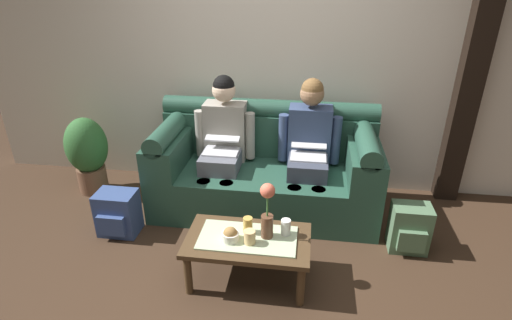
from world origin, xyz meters
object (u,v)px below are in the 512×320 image
Objects in this scene: cup_far_center at (250,237)px; potted_plant at (87,152)px; person_right at (309,143)px; backpack_right at (409,229)px; cup_near_left at (248,225)px; person_left at (223,139)px; snack_bowl at (230,235)px; cup_near_right at (286,227)px; coffee_table at (248,244)px; backpack_left at (118,214)px; flower_vase at (267,210)px; couch at (265,169)px.

cup_far_center is 0.13× the size of potted_plant.
person_right is 3.09× the size of backpack_right.
person_left is at bearing 111.20° from cup_near_left.
person_left is at bearing 104.19° from snack_bowl.
cup_far_center is at bearing -149.92° from cup_near_right.
person_right is 12.42× the size of cup_far_center.
backpack_right is at bearing 22.87° from coffee_table.
person_right is 3.18× the size of backpack_left.
coffee_table is 7.20× the size of snack_bowl.
snack_bowl is at bearing -161.48° from cup_near_right.
person_right is at bearing 75.78° from flower_vase.
person_left is at bearing 38.60° from backpack_left.
cup_near_left is at bearing 104.88° from cup_far_center.
cup_near_right reaches higher than backpack_left.
cup_near_left is at bearing -29.66° from potted_plant.
couch is 1.04m from coffee_table.
person_right is 1.76m from backpack_left.
flower_vase reaches higher than snack_bowl.
person_left reaches higher than cup_far_center.
coffee_table is 1.26m from backpack_left.
cup_near_left is 1.25m from backpack_left.
cup_far_center is (0.03, -0.12, -0.01)m from cup_near_left.
snack_bowl is (0.28, -1.09, -0.25)m from person_left.
potted_plant is at bearing 151.49° from flower_vase.
snack_bowl is (-0.50, -1.09, -0.25)m from person_right.
person_right is 1.18m from cup_far_center.
coffee_table is at bearing -69.49° from person_left.
couch is at bearing 97.43° from flower_vase.
cup_near_right is (0.13, 0.05, -0.16)m from flower_vase.
cup_near_right is at bearing 18.52° from snack_bowl.
couch is 1.00m from cup_near_right.
couch reaches higher than backpack_left.
cup_near_right reaches higher than backpack_right.
person_right is 10.15× the size of cup_near_left.
potted_plant is at bearing 149.07° from coffee_table.
backpack_left is at bearing 161.08° from coffee_table.
snack_bowl is at bearing -155.99° from coffee_table.
cup_far_center is (-0.36, -1.10, -0.24)m from person_right.
coffee_table is 0.16m from snack_bowl.
backpack_left is at bearing 158.81° from cup_far_center.
backpack_left is (-1.18, -0.64, -0.19)m from couch.
backpack_left is (-1.44, 0.33, -0.24)m from cup_near_right.
person_left is 10.15× the size of cup_near_left.
cup_near_left is 0.31× the size of backpack_left.
couch is 4.78× the size of flower_vase.
snack_bowl is (-0.11, -0.05, 0.10)m from coffee_table.
backpack_right is 3.04m from potted_plant.
cup_far_center is at bearing -154.26° from backpack_right.
cup_near_left reaches higher than cup_far_center.
backpack_left is at bearing -151.72° from couch.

